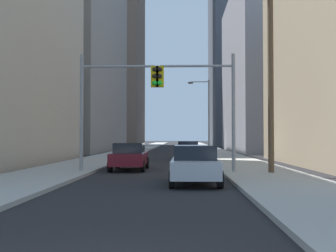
# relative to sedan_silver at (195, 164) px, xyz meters

# --- Properties ---
(sidewalk_left) EXTENTS (3.87, 160.00, 0.15)m
(sidewalk_left) POSITION_rel_sedan_silver_xyz_m (-6.88, 38.04, -0.70)
(sidewalk_left) COLOR #9E9E99
(sidewalk_left) RESTS_ON ground
(sidewalk_right) EXTENTS (3.87, 160.00, 0.15)m
(sidewalk_right) POSITION_rel_sedan_silver_xyz_m (3.40, 38.04, -0.70)
(sidewalk_right) COLOR #9E9E99
(sidewalk_right) RESTS_ON ground
(sedan_silver) EXTENTS (1.95, 4.22, 1.52)m
(sedan_silver) POSITION_rel_sedan_silver_xyz_m (0.00, 0.00, 0.00)
(sedan_silver) COLOR #B7BABF
(sedan_silver) RESTS_ON ground
(sedan_maroon) EXTENTS (1.95, 4.23, 1.52)m
(sedan_maroon) POSITION_rel_sedan_silver_xyz_m (-3.42, 6.76, 0.00)
(sedan_maroon) COLOR maroon
(sedan_maroon) RESTS_ON ground
(sedan_blue) EXTENTS (1.95, 4.24, 1.52)m
(sedan_blue) POSITION_rel_sedan_silver_xyz_m (-0.02, 17.78, 0.00)
(sedan_blue) COLOR navy
(sedan_blue) RESTS_ON ground
(traffic_signal_near_left) EXTENTS (3.97, 0.44, 6.00)m
(traffic_signal_near_left) POSITION_rel_sedan_silver_xyz_m (-3.85, 4.39, 3.28)
(traffic_signal_near_left) COLOR gray
(traffic_signal_near_left) RESTS_ON ground
(traffic_signal_near_right) EXTENTS (3.95, 0.44, 6.00)m
(traffic_signal_near_right) POSITION_rel_sedan_silver_xyz_m (0.38, 4.39, 3.28)
(traffic_signal_near_right) COLOR gray
(traffic_signal_near_right) RESTS_ON ground
(utility_pole_right) EXTENTS (2.20, 0.28, 10.20)m
(utility_pole_right) POSITION_rel_sedan_silver_xyz_m (3.79, 3.82, 4.61)
(utility_pole_right) COLOR brown
(utility_pole_right) RESTS_ON ground
(street_lamp_right) EXTENTS (2.16, 0.32, 7.50)m
(street_lamp_right) POSITION_rel_sedan_silver_xyz_m (1.84, 24.50, 3.74)
(street_lamp_right) COLOR gray
(street_lamp_right) RESTS_ON ground
(building_left_mid_office) EXTENTS (16.19, 27.80, 35.95)m
(building_left_mid_office) POSITION_rel_sedan_silver_xyz_m (-17.88, 39.40, 17.20)
(building_left_mid_office) COLOR gray
(building_left_mid_office) RESTS_ON ground
(building_right_mid_block) EXTENTS (16.71, 24.53, 21.09)m
(building_right_mid_block) POSITION_rel_sedan_silver_xyz_m (14.41, 38.79, 9.77)
(building_right_mid_block) COLOR #93939E
(building_right_mid_block) RESTS_ON ground
(building_right_far_highrise) EXTENTS (25.70, 24.33, 58.04)m
(building_right_far_highrise) POSITION_rel_sedan_silver_xyz_m (19.23, 79.28, 28.25)
(building_right_far_highrise) COLOR #4C515B
(building_right_far_highrise) RESTS_ON ground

